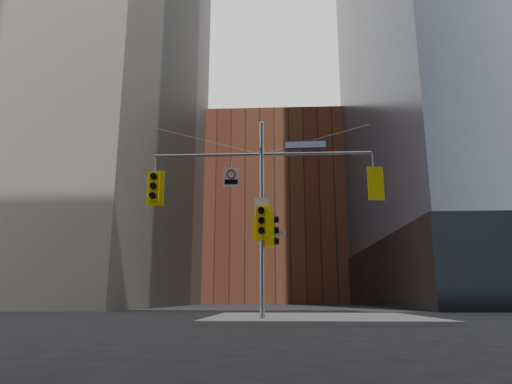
# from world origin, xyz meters

# --- Properties ---
(ground) EXTENTS (160.00, 160.00, 0.00)m
(ground) POSITION_xyz_m (0.00, 0.00, 0.00)
(ground) COLOR black
(ground) RESTS_ON ground
(sidewalk_corner) EXTENTS (8.00, 8.00, 0.15)m
(sidewalk_corner) POSITION_xyz_m (2.00, 4.00, 0.07)
(sidewalk_corner) COLOR gray
(sidewalk_corner) RESTS_ON ground
(brick_midrise) EXTENTS (26.00, 20.00, 28.00)m
(brick_midrise) POSITION_xyz_m (0.00, 58.00, 14.00)
(brick_midrise) COLOR brown
(brick_midrise) RESTS_ON ground
(signal_assembly) EXTENTS (8.00, 0.80, 7.30)m
(signal_assembly) POSITION_xyz_m (0.00, 1.99, 4.42)
(signal_assembly) COLOR gray
(signal_assembly) RESTS_ON ground
(traffic_light_west_arm) EXTENTS (0.64, 0.52, 1.34)m
(traffic_light_west_arm) POSITION_xyz_m (-3.97, 2.01, 4.80)
(traffic_light_west_arm) COLOR yellow
(traffic_light_west_arm) RESTS_ON ground
(traffic_light_east_arm) EXTENTS (0.58, 0.50, 1.22)m
(traffic_light_east_arm) POSITION_xyz_m (4.04, 1.99, 4.80)
(traffic_light_east_arm) COLOR yellow
(traffic_light_east_arm) RESTS_ON ground
(traffic_light_pole_side) EXTENTS (0.48, 0.41, 1.18)m
(traffic_light_pole_side) POSITION_xyz_m (0.33, 2.00, 3.17)
(traffic_light_pole_side) COLOR yellow
(traffic_light_pole_side) RESTS_ON ground
(traffic_light_pole_front) EXTENTS (0.62, 0.48, 1.30)m
(traffic_light_pole_front) POSITION_xyz_m (-0.00, 1.73, 3.45)
(traffic_light_pole_front) COLOR yellow
(traffic_light_pole_front) RESTS_ON ground
(street_sign_blade) EXTENTS (1.61, 0.10, 0.31)m
(street_sign_blade) POSITION_xyz_m (1.61, 2.00, 6.35)
(street_sign_blade) COLOR #101E94
(street_sign_blade) RESTS_ON ground
(regulatory_sign_arm) EXTENTS (0.57, 0.10, 0.72)m
(regulatory_sign_arm) POSITION_xyz_m (-1.12, 1.97, 5.17)
(regulatory_sign_arm) COLOR silver
(regulatory_sign_arm) RESTS_ON ground
(regulatory_sign_pole) EXTENTS (0.53, 0.08, 0.70)m
(regulatory_sign_pole) POSITION_xyz_m (0.00, 1.88, 3.96)
(regulatory_sign_pole) COLOR silver
(regulatory_sign_pole) RESTS_ON ground
(street_blade_ew) EXTENTS (0.79, 0.12, 0.16)m
(street_blade_ew) POSITION_xyz_m (0.45, 2.00, 3.05)
(street_blade_ew) COLOR silver
(street_blade_ew) RESTS_ON ground
(street_blade_ns) EXTENTS (0.11, 0.80, 0.16)m
(street_blade_ns) POSITION_xyz_m (0.00, 2.45, 2.92)
(street_blade_ns) COLOR #145926
(street_blade_ns) RESTS_ON ground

